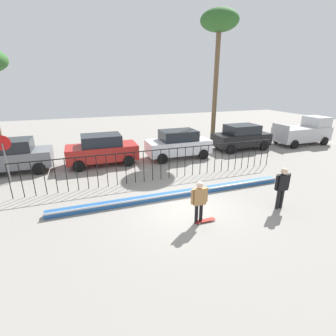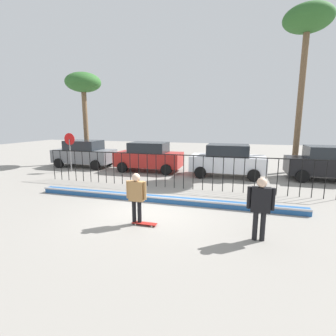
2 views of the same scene
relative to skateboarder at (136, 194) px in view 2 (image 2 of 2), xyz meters
The scene contains 13 objects.
ground_plane 1.52m from the skateboarder, 87.51° to the left, with size 60.00×60.00×0.00m, color gray.
bowl_coping_ledge 2.48m from the skateboarder, 88.77° to the left, with size 11.00×0.40×0.27m.
perimeter_fence 4.59m from the skateboarder, 89.38° to the left, with size 14.04×0.04×1.67m.
skateboarder is the anchor object (origin of this frame).
skateboard 0.97m from the skateboarder, ahead, with size 0.80×0.20×0.07m.
camera_operator 3.65m from the skateboarder, ahead, with size 0.71×0.27×1.77m.
parked_car_gray 11.51m from the skateboarder, 131.80° to the left, with size 4.30×2.12×1.90m.
parked_car_red 8.68m from the skateboarder, 107.51° to the left, with size 4.30×2.12×1.90m.
parked_car_white 8.38m from the skateboarder, 73.17° to the left, with size 4.30×2.12×1.90m.
parked_car_black 11.52m from the skateboarder, 47.15° to the left, with size 4.30×2.12×1.90m.
stop_sign 10.09m from the skateboarder, 137.79° to the left, with size 0.76×0.07×2.50m.
palm_tree_tall 14.66m from the skateboarder, 58.23° to the left, with size 2.79×2.79×9.92m.
palm_tree_short 14.08m from the skateboarder, 129.84° to the left, with size 2.63×2.63×6.85m.
Camera 2 is at (2.94, -8.10, 3.21)m, focal length 26.65 mm.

